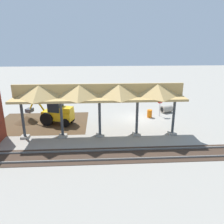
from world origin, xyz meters
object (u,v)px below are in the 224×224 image
Objects in this scene: backhoe at (57,113)px; concrete_pipe at (166,109)px; stop_sign at (160,103)px; traffic_barrel at (150,114)px.

backhoe reaches higher than concrete_pipe.
stop_sign is 2.56× the size of traffic_barrel.
traffic_barrel is at bearing 15.55° from stop_sign.
backhoe is at bearing 9.36° from stop_sign.
backhoe is at bearing 8.58° from traffic_barrel.
stop_sign is 1.48× the size of concrete_pipe.
stop_sign reaches higher than traffic_barrel.
concrete_pipe is (-12.82, -3.30, -0.81)m from backhoe.
backhoe is 3.42× the size of concrete_pipe.
stop_sign is at bearing -170.64° from backhoe.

